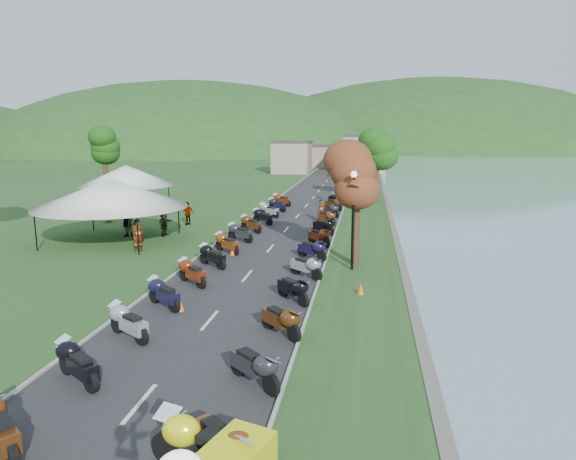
{
  "coord_description": "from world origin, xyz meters",
  "views": [
    {
      "loc": [
        5.68,
        -7.44,
        6.97
      ],
      "look_at": [
        1.18,
        21.36,
        1.3
      ],
      "focal_mm": 32.0,
      "sensor_mm": 36.0,
      "label": 1
    }
  ],
  "objects_px": {
    "yellow_trike": "(206,450)",
    "pedestrian_a": "(139,251)",
    "pedestrian_b": "(130,236)",
    "pedestrian_c": "(125,236)",
    "vendor_tent_main": "(112,210)"
  },
  "relations": [
    {
      "from": "yellow_trike",
      "to": "pedestrian_b",
      "type": "bearing_deg",
      "value": -42.66
    },
    {
      "from": "pedestrian_b",
      "to": "pedestrian_c",
      "type": "bearing_deg",
      "value": 67.93
    },
    {
      "from": "pedestrian_a",
      "to": "pedestrian_c",
      "type": "relative_size",
      "value": 0.96
    },
    {
      "from": "pedestrian_c",
      "to": "pedestrian_a",
      "type": "bearing_deg",
      "value": 8.01
    },
    {
      "from": "yellow_trike",
      "to": "pedestrian_c",
      "type": "relative_size",
      "value": 1.38
    },
    {
      "from": "yellow_trike",
      "to": "pedestrian_a",
      "type": "height_order",
      "value": "yellow_trike"
    },
    {
      "from": "pedestrian_c",
      "to": "pedestrian_b",
      "type": "bearing_deg",
      "value": 116.25
    },
    {
      "from": "yellow_trike",
      "to": "pedestrian_c",
      "type": "distance_m",
      "value": 26.0
    },
    {
      "from": "yellow_trike",
      "to": "pedestrian_a",
      "type": "relative_size",
      "value": 1.43
    },
    {
      "from": "yellow_trike",
      "to": "pedestrian_b",
      "type": "relative_size",
      "value": 1.77
    },
    {
      "from": "vendor_tent_main",
      "to": "pedestrian_a",
      "type": "xyz_separation_m",
      "value": [
        2.82,
        -2.4,
        -2.0
      ]
    },
    {
      "from": "yellow_trike",
      "to": "pedestrian_a",
      "type": "distance_m",
      "value": 21.19
    },
    {
      "from": "pedestrian_b",
      "to": "vendor_tent_main",
      "type": "bearing_deg",
      "value": 97.0
    },
    {
      "from": "vendor_tent_main",
      "to": "pedestrian_c",
      "type": "xyz_separation_m",
      "value": [
        0.01,
        1.54,
        -2.0
      ]
    },
    {
      "from": "pedestrian_a",
      "to": "pedestrian_b",
      "type": "bearing_deg",
      "value": 70.53
    }
  ]
}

